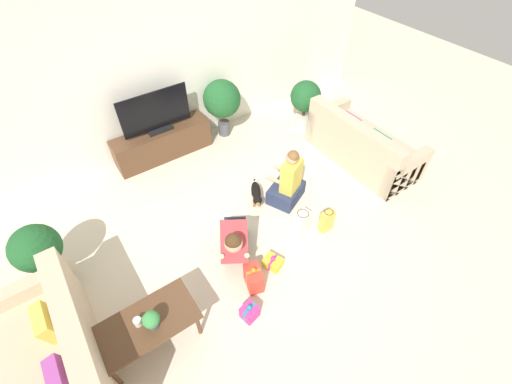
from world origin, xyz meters
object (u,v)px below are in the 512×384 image
potted_plant_back_right (222,100)px  tv (156,114)px  potted_plant_corner_left (37,250)px  sofa_left (59,364)px  coffee_table (147,325)px  sofa_right (361,146)px  gift_bag_a (302,224)px  gift_box_a (273,262)px  person_kneeling (235,240)px  potted_plant_corner_right (305,100)px  gift_bag_b (327,221)px  person_sitting (288,183)px  tv_console (163,143)px  gift_box_c (254,278)px  tabletop_plant (151,320)px  dog (256,193)px  gift_box_b (250,312)px  mug (138,322)px

potted_plant_back_right → tv: bearing=177.5°
potted_plant_corner_left → potted_plant_back_right: size_ratio=0.82×
sofa_left → coffee_table: 0.85m
sofa_left → sofa_right: (4.84, 0.69, 0.00)m
sofa_right → gift_bag_a: 1.90m
potted_plant_corner_left → potted_plant_back_right: potted_plant_back_right is taller
coffee_table → gift_box_a: (1.60, 0.02, -0.32)m
potted_plant_corner_left → person_kneeling: potted_plant_corner_left is taller
potted_plant_corner_right → gift_bag_b: 2.47m
potted_plant_corner_right → person_kneeling: size_ratio=1.11×
sofa_left → gift_bag_a: bearing=91.0°
person_sitting → gift_bag_a: bearing=43.5°
tv_console → gift_bag_b: size_ratio=4.35×
gift_box_c → tabletop_plant: 1.27m
dog → gift_box_b: dog is taller
gift_box_b → tabletop_plant: 1.08m
dog → gift_bag_b: gift_bag_b is taller
gift_box_b → gift_box_c: 0.40m
sofa_left → tabletop_plant: size_ratio=8.26×
potted_plant_corner_right → person_sitting: person_sitting is taller
sofa_left → gift_box_b: 1.91m
potted_plant_back_right → coffee_table: bearing=-132.6°
tabletop_plant → potted_plant_corner_left: bearing=116.2°
sofa_left → coffee_table: sofa_left is taller
dog → sofa_right: bearing=24.0°
dog → gift_bag_a: bearing=-48.6°
potted_plant_corner_left → mug: 1.55m
gift_box_a → mug: size_ratio=2.27×
potted_plant_corner_left → potted_plant_corner_right: size_ratio=0.94×
coffee_table → gift_bag_a: (2.22, 0.22, -0.19)m
sofa_left → gift_bag_b: (3.38, -0.09, -0.12)m
potted_plant_corner_right → tabletop_plant: 4.40m
dog → gift_bag_b: size_ratio=1.32×
tv → mug: bearing=-117.5°
person_kneeling → gift_box_b: size_ratio=3.44×
potted_plant_back_right → gift_box_b: potted_plant_back_right is taller
person_sitting → gift_bag_b: bearing=71.5°
mug → gift_box_c: bearing=-3.9°
gift_box_b → gift_bag_b: size_ratio=0.65×
gift_box_a → gift_box_c: bearing=-166.6°
sofa_left → gift_box_c: 2.10m
potted_plant_back_right → person_sitting: size_ratio=1.12×
tv → gift_bag_a: tv is taller
potted_plant_back_right → gift_box_c: bearing=-114.5°
coffee_table → dog: bearing=26.6°
potted_plant_back_right → gift_box_c: size_ratio=2.93×
dog → tabletop_plant: tabletop_plant is taller
gift_box_c → tabletop_plant: bearing=-179.4°
tv_console → gift_bag_a: (0.82, -2.60, -0.06)m
dog → gift_box_a: size_ratio=1.79×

